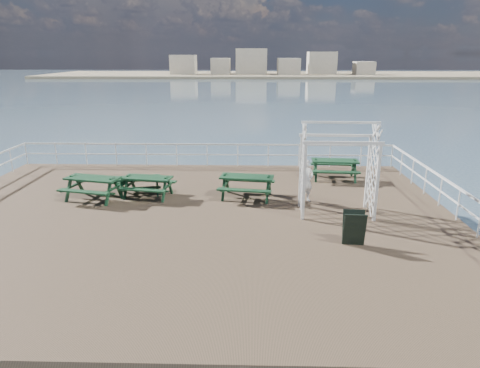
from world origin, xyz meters
name	(u,v)px	position (x,y,z in m)	size (l,w,h in m)	color
ground	(187,222)	(0.00, 0.00, -0.15)	(18.00, 14.00, 0.30)	brown
sea_backdrop	(283,72)	(12.54, 134.07, -0.51)	(300.00, 300.00, 9.20)	#3D5466
railing	(194,172)	(-0.07, 2.57, 0.87)	(17.77, 13.76, 1.10)	silver
picnic_table_a	(93,183)	(-3.74, 1.77, 0.61)	(2.28, 1.99, 0.96)	black
picnic_table_b	(148,182)	(-1.77, 2.12, 0.56)	(2.02, 1.73, 0.88)	black
picnic_table_c	(335,165)	(5.73, 4.71, 0.61)	(2.08, 1.72, 0.96)	black
picnic_table_d	(139,182)	(-2.17, 2.41, 0.50)	(1.83, 1.60, 0.78)	black
picnic_table_e	(247,182)	(1.97, 2.09, 0.61)	(2.18, 1.86, 0.96)	black
trellis_arbor	(337,174)	(5.00, 0.55, 1.39)	(2.56, 1.42, 3.14)	silver
sandwich_board	(354,229)	(5.04, -1.98, 0.49)	(0.65, 0.51, 1.01)	black
person	(306,181)	(4.13, 1.71, 0.79)	(0.58, 0.38, 1.58)	silver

